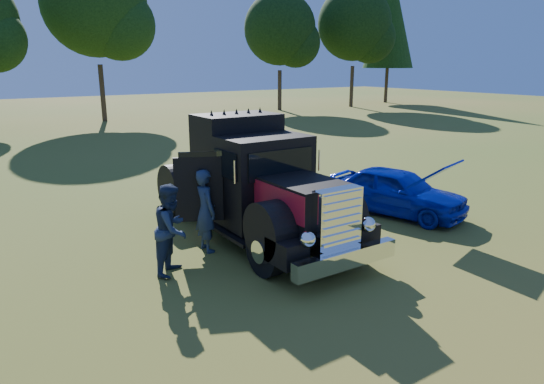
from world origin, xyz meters
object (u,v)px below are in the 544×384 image
at_px(spectator_near, 206,211).
at_px(spectator_far, 172,229).
at_px(hotrod_coupe, 397,191).
at_px(diamond_t_truck, 255,187).

relative_size(spectator_near, spectator_far, 1.02).
bearing_deg(hotrod_coupe, spectator_near, 175.33).
distance_m(hotrod_coupe, spectator_far, 6.95).
bearing_deg(spectator_near, spectator_far, 123.61).
distance_m(diamond_t_truck, spectator_near, 1.48).
height_order(hotrod_coupe, spectator_near, spectator_near).
distance_m(diamond_t_truck, spectator_far, 2.71).
bearing_deg(spectator_far, spectator_near, -11.39).
height_order(diamond_t_truck, hotrod_coupe, diamond_t_truck).
bearing_deg(spectator_near, hotrod_coupe, -93.64).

